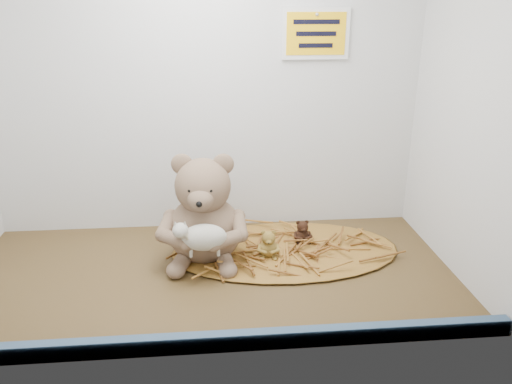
{
  "coord_description": "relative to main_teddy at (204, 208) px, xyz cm",
  "views": [
    {
      "loc": [
        1.51,
        -108.44,
        62.46
      ],
      "look_at": [
        11.51,
        2.56,
        20.34
      ],
      "focal_mm": 35.0,
      "sensor_mm": 36.0,
      "label": 1
    }
  ],
  "objects": [
    {
      "name": "mini_teddy_brown",
      "position": [
        26.42,
        5.38,
        -9.78
      ],
      "size": [
        5.43,
        5.7,
        6.37
      ],
      "primitive_type": null,
      "rotation": [
        0.0,
        0.0,
        0.06
      ],
      "color": "black",
      "rests_on": "straw_bed"
    },
    {
      "name": "straw_bed",
      "position": [
        21.32,
        1.65,
        -13.55
      ],
      "size": [
        60.81,
        35.31,
        1.18
      ],
      "primitive_type": "ellipsoid",
      "color": "brown",
      "rests_on": "shelf_floor"
    },
    {
      "name": "front_rail",
      "position": [
        1.15,
        -37.32,
        -12.34
      ],
      "size": [
        119.28,
        2.2,
        3.6
      ],
      "primitive_type": "cube",
      "color": "#3D5B75",
      "rests_on": "shelf_floor"
    },
    {
      "name": "mini_teddy_tan",
      "position": [
        16.23,
        -2.08,
        -9.31
      ],
      "size": [
        6.39,
        6.69,
        7.32
      ],
      "primitive_type": null,
      "rotation": [
        0.0,
        0.0,
        -0.08
      ],
      "color": "olive",
      "rests_on": "straw_bed"
    },
    {
      "name": "toy_lamb",
      "position": [
        0.0,
        -10.14,
        -3.26
      ],
      "size": [
        14.01,
        8.55,
        9.06
      ],
      "primitive_type": null,
      "color": "beige",
      "rests_on": "main_teddy"
    },
    {
      "name": "wall_sign",
      "position": [
        31.15,
        20.88,
        40.86
      ],
      "size": [
        16.0,
        1.2,
        11.0
      ],
      "primitive_type": "cube",
      "color": "#EBAD0C",
      "rests_on": "back_wall"
    },
    {
      "name": "alcove_shell",
      "position": [
        1.15,
        0.48,
        30.86
      ],
      "size": [
        120.4,
        60.2,
        90.4
      ],
      "color": "#493519",
      "rests_on": "ground"
    },
    {
      "name": "main_teddy",
      "position": [
        0.0,
        0.0,
        0.0
      ],
      "size": [
        24.92,
        26.06,
        28.29
      ],
      "primitive_type": null,
      "rotation": [
        0.0,
        0.0,
        -0.09
      ],
      "color": "#80674F",
      "rests_on": "shelf_floor"
    }
  ]
}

